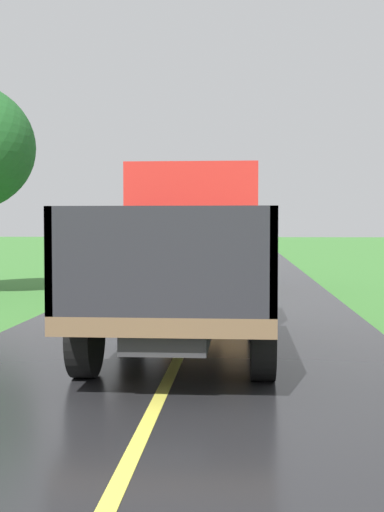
% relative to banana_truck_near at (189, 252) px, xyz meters
% --- Properties ---
extents(banana_truck_near, '(2.38, 5.82, 2.80)m').
position_rel_banana_truck_near_xyz_m(banana_truck_near, '(0.00, 0.00, 0.00)').
color(banana_truck_near, '#2D2D30').
rests_on(banana_truck_near, road_surface).
extents(banana_truck_far, '(2.38, 5.82, 2.80)m').
position_rel_banana_truck_near_xyz_m(banana_truck_far, '(-0.06, 10.24, -0.01)').
color(banana_truck_far, '#2D2D30').
rests_on(banana_truck_far, road_surface).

